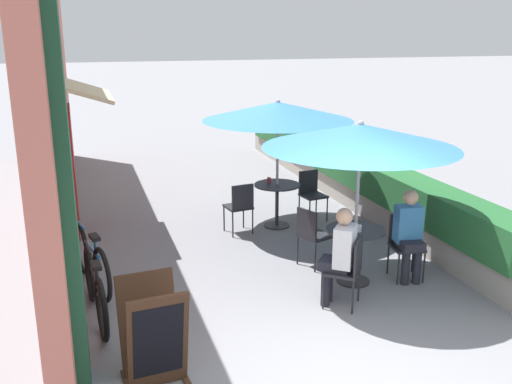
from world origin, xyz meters
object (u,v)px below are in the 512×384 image
object	(u,v)px
patio_umbrella_mid	(278,111)
coffee_cup_near	(359,228)
cafe_chair_mid_right	(240,204)
patio_table_near	(355,244)
patio_umbrella_near	(360,136)
cafe_chair_near_right	(312,232)
cafe_chair_near_back	(349,267)
cafe_chair_mid_left	(311,191)
bicycle_leaning	(95,289)
cafe_chair_near_left	(405,241)
seated_patron_near_back	(340,253)
menu_board	(153,333)
seated_patron_near_left	(409,232)
coffee_cup_mid	(269,180)
patio_table_mid	(277,196)
bicycle_second	(91,260)

from	to	relation	value
patio_umbrella_mid	coffee_cup_near	bearing A→B (deg)	-85.03
patio_umbrella_mid	cafe_chair_mid_right	bearing A→B (deg)	-165.04
patio_table_near	patio_umbrella_near	distance (m)	1.44
cafe_chair_near_right	cafe_chair_near_back	xyz separation A→B (m)	(-0.06, -1.27, 0.00)
patio_table_near	cafe_chair_near_back	distance (m)	0.74
cafe_chair_mid_left	bicycle_leaning	world-z (taller)	cafe_chair_mid_left
patio_table_near	cafe_chair_near_left	size ratio (longest dim) A/B	0.90
cafe_chair_mid_right	bicycle_leaning	world-z (taller)	cafe_chair_mid_right
seated_patron_near_back	menu_board	distance (m)	2.54
cafe_chair_near_right	coffee_cup_near	xyz separation A→B (m)	(0.33, -0.76, 0.28)
seated_patron_near_left	cafe_chair_near_right	distance (m)	1.33
patio_table_near	bicycle_leaning	world-z (taller)	bicycle_leaning
cafe_chair_near_left	cafe_chair_mid_right	xyz separation A→B (m)	(-1.68, 2.29, 0.00)
cafe_chair_mid_left	coffee_cup_mid	size ratio (longest dim) A/B	9.67
cafe_chair_near_back	patio_table_mid	xyz separation A→B (m)	(0.16, 3.07, 0.03)
cafe_chair_near_back	cafe_chair_mid_right	size ratio (longest dim) A/B	1.00
seated_patron_near_left	menu_board	bearing A→B (deg)	28.65
patio_table_near	cafe_chair_near_back	world-z (taller)	cafe_chair_near_back
cafe_chair_near_left	menu_board	size ratio (longest dim) A/B	0.86
coffee_cup_mid	cafe_chair_mid_right	bearing A→B (deg)	-151.93
cafe_chair_near_back	patio_table_mid	bearing A→B (deg)	35.53
patio_umbrella_near	cafe_chair_near_back	xyz separation A→B (m)	(-0.40, -0.62, -1.47)
cafe_chair_near_left	patio_umbrella_mid	size ratio (longest dim) A/B	0.35
seated_patron_near_back	coffee_cup_near	distance (m)	0.66
coffee_cup_near	cafe_chair_near_right	bearing A→B (deg)	113.44
patio_table_near	seated_patron_near_back	bearing A→B (deg)	-131.38
seated_patron_near_left	seated_patron_near_back	bearing A→B (deg)	27.23
patio_table_mid	coffee_cup_mid	size ratio (longest dim) A/B	8.69
patio_table_near	coffee_cup_mid	world-z (taller)	coffee_cup_mid
patio_umbrella_near	cafe_chair_mid_right	size ratio (longest dim) A/B	2.87
coffee_cup_near	bicycle_leaning	bearing A→B (deg)	178.48
coffee_cup_near	bicycle_leaning	distance (m)	3.35
cafe_chair_near_left	cafe_chair_near_right	bearing A→B (deg)	-24.03
bicycle_leaning	bicycle_second	xyz separation A→B (m)	(-0.02, 0.92, -0.00)
cafe_chair_near_left	cafe_chair_mid_left	xyz separation A→B (m)	(-0.26, 2.67, 0.00)
bicycle_leaning	patio_umbrella_mid	bearing A→B (deg)	33.10
patio_umbrella_near	coffee_cup_mid	world-z (taller)	patio_umbrella_near
patio_table_near	patio_umbrella_mid	distance (m)	2.85
seated_patron_near_left	cafe_chair_near_back	xyz separation A→B (m)	(-1.11, -0.47, -0.17)
patio_table_near	menu_board	world-z (taller)	menu_board
cafe_chair_mid_right	coffee_cup_mid	bearing A→B (deg)	19.08
cafe_chair_near_back	bicycle_leaning	bearing A→B (deg)	116.99
coffee_cup_near	cafe_chair_near_left	bearing A→B (deg)	5.36
coffee_cup_mid	bicycle_second	size ratio (longest dim) A/B	0.05
coffee_cup_mid	bicycle_leaning	bearing A→B (deg)	-139.09
seated_patron_near_back	cafe_chair_mid_right	bearing A→B (deg)	47.87
cafe_chair_near_left	bicycle_leaning	distance (m)	4.07
cafe_chair_near_right	cafe_chair_mid_right	distance (m)	1.71
cafe_chair_mid_right	coffee_cup_mid	distance (m)	0.74
cafe_chair_near_left	seated_patron_near_left	distance (m)	0.20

